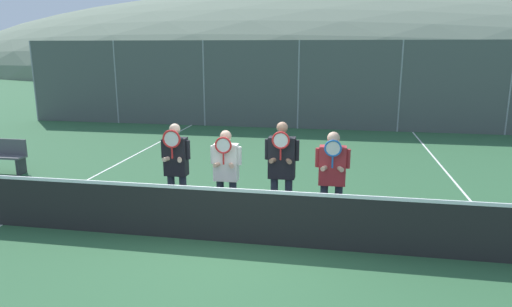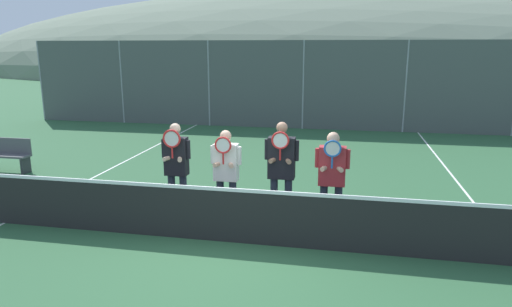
{
  "view_description": "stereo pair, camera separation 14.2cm",
  "coord_description": "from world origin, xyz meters",
  "px_view_note": "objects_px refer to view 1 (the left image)",
  "views": [
    {
      "loc": [
        1.53,
        -6.68,
        3.09
      ],
      "look_at": [
        0.14,
        0.96,
        1.27
      ],
      "focal_mm": 32.0,
      "sensor_mm": 36.0,
      "label": 1
    },
    {
      "loc": [
        1.67,
        -6.66,
        3.09
      ],
      "look_at": [
        0.14,
        0.96,
        1.27
      ],
      "focal_mm": 32.0,
      "sensor_mm": 36.0,
      "label": 2
    }
  ],
  "objects_px": {
    "car_left_of_center": "(234,98)",
    "car_far_left": "(138,95)",
    "player_leftmost": "(176,165)",
    "car_center": "(341,100)",
    "player_center_left": "(226,170)",
    "player_rightmost": "(332,174)",
    "player_center_right": "(282,167)"
  },
  "relations": [
    {
      "from": "player_center_left",
      "to": "car_left_of_center",
      "type": "height_order",
      "value": "player_center_left"
    },
    {
      "from": "player_center_left",
      "to": "player_center_right",
      "type": "bearing_deg",
      "value": 1.89
    },
    {
      "from": "player_leftmost",
      "to": "player_center_left",
      "type": "relative_size",
      "value": 1.05
    },
    {
      "from": "player_leftmost",
      "to": "car_left_of_center",
      "type": "height_order",
      "value": "player_leftmost"
    },
    {
      "from": "player_leftmost",
      "to": "player_center_right",
      "type": "height_order",
      "value": "player_center_right"
    },
    {
      "from": "car_far_left",
      "to": "car_center",
      "type": "distance_m",
      "value": 9.34
    },
    {
      "from": "player_rightmost",
      "to": "car_center",
      "type": "relative_size",
      "value": 0.41
    },
    {
      "from": "player_center_left",
      "to": "car_center",
      "type": "height_order",
      "value": "car_center"
    },
    {
      "from": "player_center_right",
      "to": "car_far_left",
      "type": "distance_m",
      "value": 15.01
    },
    {
      "from": "player_center_right",
      "to": "player_rightmost",
      "type": "relative_size",
      "value": 1.08
    },
    {
      "from": "car_far_left",
      "to": "player_leftmost",
      "type": "bearing_deg",
      "value": -62.81
    },
    {
      "from": "player_leftmost",
      "to": "car_center",
      "type": "xyz_separation_m",
      "value": [
        2.91,
        12.27,
        -0.16
      ]
    },
    {
      "from": "car_left_of_center",
      "to": "player_center_left",
      "type": "bearing_deg",
      "value": -77.72
    },
    {
      "from": "car_left_of_center",
      "to": "car_center",
      "type": "height_order",
      "value": "car_center"
    },
    {
      "from": "player_leftmost",
      "to": "car_left_of_center",
      "type": "relative_size",
      "value": 0.45
    },
    {
      "from": "car_far_left",
      "to": "car_center",
      "type": "height_order",
      "value": "car_far_left"
    },
    {
      "from": "player_center_left",
      "to": "player_leftmost",
      "type": "bearing_deg",
      "value": 179.49
    },
    {
      "from": "car_far_left",
      "to": "car_center",
      "type": "xyz_separation_m",
      "value": [
        9.34,
        -0.25,
        -0.0
      ]
    },
    {
      "from": "player_leftmost",
      "to": "player_center_left",
      "type": "xyz_separation_m",
      "value": [
        0.92,
        -0.01,
        -0.05
      ]
    },
    {
      "from": "car_far_left",
      "to": "player_rightmost",
      "type": "bearing_deg",
      "value": -53.76
    },
    {
      "from": "car_far_left",
      "to": "car_left_of_center",
      "type": "relative_size",
      "value": 1.04
    },
    {
      "from": "player_center_left",
      "to": "player_rightmost",
      "type": "relative_size",
      "value": 0.98
    },
    {
      "from": "player_center_left",
      "to": "player_rightmost",
      "type": "xyz_separation_m",
      "value": [
        1.82,
        0.02,
        0.03
      ]
    },
    {
      "from": "player_rightmost",
      "to": "car_center",
      "type": "height_order",
      "value": "player_rightmost"
    },
    {
      "from": "player_center_right",
      "to": "car_far_left",
      "type": "bearing_deg",
      "value": 123.64
    },
    {
      "from": "player_leftmost",
      "to": "player_center_left",
      "type": "height_order",
      "value": "player_leftmost"
    },
    {
      "from": "player_leftmost",
      "to": "player_rightmost",
      "type": "distance_m",
      "value": 2.74
    },
    {
      "from": "player_rightmost",
      "to": "car_far_left",
      "type": "bearing_deg",
      "value": 126.24
    },
    {
      "from": "car_center",
      "to": "car_left_of_center",
      "type": "bearing_deg",
      "value": 178.92
    },
    {
      "from": "car_left_of_center",
      "to": "car_far_left",
      "type": "bearing_deg",
      "value": 178.03
    },
    {
      "from": "player_center_left",
      "to": "car_center",
      "type": "distance_m",
      "value": 12.44
    },
    {
      "from": "player_center_left",
      "to": "car_left_of_center",
      "type": "bearing_deg",
      "value": 102.28
    }
  ]
}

